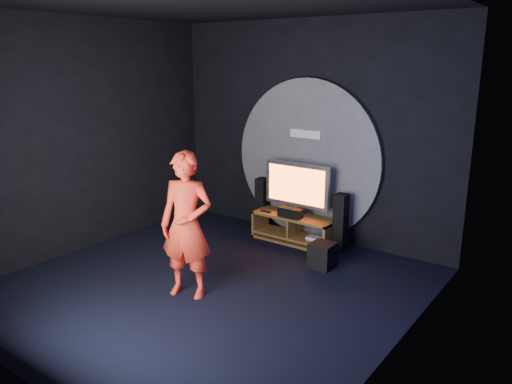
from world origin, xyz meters
TOP-DOWN VIEW (x-y plane):
  - floor at (0.00, 0.00)m, footprint 5.00×5.00m
  - back_wall at (0.00, 2.50)m, footprint 5.00×0.04m
  - front_wall at (0.00, -2.50)m, footprint 5.00×0.04m
  - left_wall at (-2.50, 0.00)m, footprint 0.04×5.00m
  - right_wall at (2.50, 0.00)m, footprint 0.04×5.00m
  - ceiling at (0.00, 0.00)m, footprint 5.00×5.00m
  - wall_disc_panel at (0.00, 2.44)m, footprint 2.60×0.11m
  - media_console at (0.04, 2.05)m, footprint 1.37×0.45m
  - tv at (0.03, 2.12)m, footprint 1.14×0.22m
  - center_speaker at (0.03, 1.94)m, footprint 0.40×0.15m
  - remote at (-0.44, 1.93)m, footprint 0.18×0.05m
  - tower_speaker_left at (-0.75, 2.27)m, footprint 0.18×0.20m
  - tower_speaker_right at (0.81, 2.14)m, footprint 0.18×0.20m
  - subwoofer at (0.90, 1.43)m, footprint 0.33×0.33m
  - player at (-0.04, -0.32)m, footprint 0.77×0.63m

SIDE VIEW (x-z plane):
  - floor at x=0.00m, z-range 0.00..0.00m
  - subwoofer at x=0.90m, z-range 0.00..0.36m
  - media_console at x=0.04m, z-range -0.03..0.42m
  - tower_speaker_left at x=-0.75m, z-range 0.00..0.91m
  - tower_speaker_right at x=0.81m, z-range 0.00..0.91m
  - remote at x=-0.44m, z-range 0.45..0.47m
  - center_speaker at x=0.03m, z-range 0.45..0.60m
  - tv at x=0.03m, z-range 0.49..1.34m
  - player at x=-0.04m, z-range 0.00..1.83m
  - wall_disc_panel at x=0.00m, z-range 0.00..2.60m
  - back_wall at x=0.00m, z-range 0.00..3.50m
  - front_wall at x=0.00m, z-range 0.00..3.50m
  - left_wall at x=-2.50m, z-range 0.00..3.50m
  - right_wall at x=2.50m, z-range 0.00..3.50m
  - ceiling at x=0.00m, z-range 3.50..3.51m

